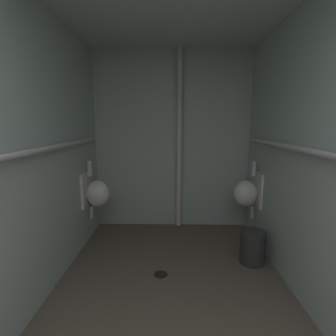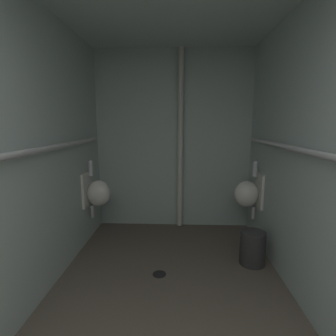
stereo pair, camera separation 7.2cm
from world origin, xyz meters
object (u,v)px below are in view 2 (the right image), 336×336
urinal_left_mid (97,192)px  urinal_right_mid (248,193)px  floor_drain (159,274)px  waste_bin (252,248)px  standpipe_back_wall (180,141)px

urinal_left_mid → urinal_right_mid: 1.94m
urinal_left_mid → floor_drain: (0.86, -0.75, -0.65)m
floor_drain → waste_bin: size_ratio=0.38×
floor_drain → waste_bin: 1.06m
urinal_right_mid → floor_drain: bearing=-143.5°
urinal_left_mid → standpipe_back_wall: 1.33m
floor_drain → standpipe_back_wall: bearing=80.4°
urinal_right_mid → standpipe_back_wall: standpipe_back_wall is taller
urinal_left_mid → standpipe_back_wall: (1.07, 0.50, 0.62)m
urinal_right_mid → floor_drain: urinal_right_mid is taller
standpipe_back_wall → floor_drain: (-0.21, -1.25, -1.28)m
urinal_left_mid → waste_bin: 1.99m
floor_drain → urinal_right_mid: bearing=36.5°
waste_bin → floor_drain: bearing=-166.0°
urinal_right_mid → standpipe_back_wall: 1.16m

